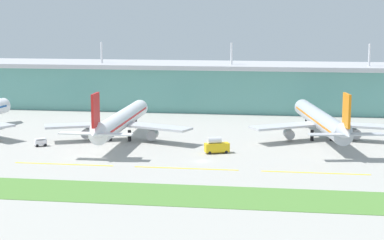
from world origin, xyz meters
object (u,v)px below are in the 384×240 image
object	(u,v)px
fuel_truck	(216,146)
baggage_cart	(40,142)
airliner_far_middle	(321,120)
airliner_near_middle	(121,121)

from	to	relation	value
fuel_truck	baggage_cart	bearing A→B (deg)	177.77
fuel_truck	baggage_cart	xyz separation A→B (m)	(-55.28, 2.15, -1.00)
airliner_far_middle	fuel_truck	distance (m)	40.72
baggage_cart	fuel_truck	bearing A→B (deg)	-2.23
airliner_near_middle	baggage_cart	world-z (taller)	airliner_near_middle
airliner_near_middle	fuel_truck	world-z (taller)	airliner_near_middle
baggage_cart	airliner_near_middle	bearing A→B (deg)	31.10
airliner_near_middle	fuel_truck	bearing A→B (deg)	-25.27
fuel_truck	baggage_cart	world-z (taller)	fuel_truck
fuel_truck	baggage_cart	size ratio (longest dim) A/B	1.93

